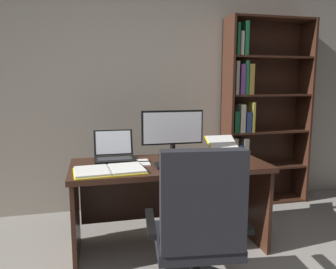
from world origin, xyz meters
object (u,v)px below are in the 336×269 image
(bookshelf, at_px, (256,117))
(reading_stand_with_book, at_px, (223,145))
(laptop, at_px, (114,154))
(computer_mouse, at_px, (219,161))
(desk, at_px, (167,184))
(notepad, at_px, (140,163))
(monitor, at_px, (173,133))
(keyboard, at_px, (183,164))
(pen, at_px, (142,161))
(open_binder, at_px, (110,170))
(office_chair, at_px, (198,241))

(bookshelf, distance_m, reading_stand_with_book, 0.84)
(laptop, height_order, computer_mouse, laptop)
(laptop, distance_m, reading_stand_with_book, 1.00)
(desk, relative_size, notepad, 7.39)
(monitor, bearing_deg, bookshelf, 28.72)
(monitor, relative_size, laptop, 1.64)
(reading_stand_with_book, bearing_deg, computer_mouse, -116.43)
(laptop, height_order, keyboard, laptop)
(keyboard, relative_size, notepad, 2.00)
(keyboard, relative_size, pen, 3.00)
(notepad, relative_size, pen, 1.50)
(keyboard, xyz_separation_m, reading_stand_with_book, (0.49, 0.39, 0.06))
(keyboard, distance_m, pen, 0.33)
(open_binder, bearing_deg, office_chair, -55.14)
(bookshelf, height_order, pen, bookshelf)
(monitor, height_order, computer_mouse, monitor)
(desk, distance_m, open_binder, 0.58)
(pen, bearing_deg, laptop, 139.85)
(monitor, xyz_separation_m, notepad, (-0.31, -0.17, -0.20))
(bookshelf, relative_size, office_chair, 2.05)
(computer_mouse, relative_size, pen, 0.74)
(bookshelf, distance_m, office_chair, 2.04)
(office_chair, bearing_deg, keyboard, 89.65)
(open_binder, bearing_deg, bookshelf, 25.55)
(office_chair, bearing_deg, bookshelf, 59.61)
(reading_stand_with_book, relative_size, pen, 1.98)
(open_binder, height_order, notepad, open_binder)
(reading_stand_with_book, bearing_deg, office_chair, -119.29)
(keyboard, bearing_deg, bookshelf, 40.08)
(office_chair, xyz_separation_m, monitor, (0.08, 0.96, 0.51))
(laptop, xyz_separation_m, reading_stand_with_book, (1.00, 0.06, 0.02))
(open_binder, relative_size, notepad, 2.52)
(laptop, bearing_deg, open_binder, -99.11)
(laptop, bearing_deg, notepad, -43.02)
(monitor, height_order, open_binder, monitor)
(desk, height_order, pen, pen)
(notepad, bearing_deg, monitor, 28.56)
(office_chair, height_order, monitor, monitor)
(desk, relative_size, open_binder, 2.94)
(bookshelf, relative_size, reading_stand_with_book, 7.40)
(computer_mouse, xyz_separation_m, notepad, (-0.61, 0.15, -0.02))
(reading_stand_with_book, distance_m, open_binder, 1.15)
(reading_stand_with_book, bearing_deg, pen, -163.46)
(desk, bearing_deg, monitor, 59.77)
(notepad, height_order, pen, pen)
(keyboard, height_order, notepad, keyboard)
(office_chair, distance_m, keyboard, 0.71)
(computer_mouse, height_order, pen, computer_mouse)
(pen, bearing_deg, computer_mouse, -14.53)
(bookshelf, bearing_deg, reading_stand_with_book, -138.50)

